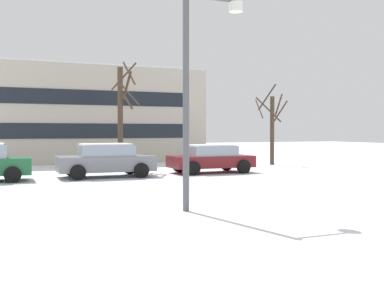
{
  "coord_description": "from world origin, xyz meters",
  "views": [
    {
      "loc": [
        0.01,
        -12.54,
        1.99
      ],
      "look_at": [
        7.33,
        4.69,
        1.48
      ],
      "focal_mm": 43.92,
      "sensor_mm": 36.0,
      "label": 1
    }
  ],
  "objects": [
    {
      "name": "parked_car_gray",
      "position": [
        4.5,
        7.63,
        0.74
      ],
      "size": [
        4.11,
        2.2,
        1.46
      ],
      "color": "slate",
      "rests_on": "ground"
    },
    {
      "name": "parked_car_maroon",
      "position": [
        9.6,
        7.71,
        0.7
      ],
      "size": [
        3.98,
        2.1,
        1.35
      ],
      "color": "maroon",
      "rests_on": "ground"
    },
    {
      "name": "building_far_left",
      "position": [
        5.7,
        20.06,
        3.06
      ],
      "size": [
        14.75,
        8.57,
        6.12
      ],
      "color": "#B2A899",
      "rests_on": "ground"
    },
    {
      "name": "tree_far_right",
      "position": [
        15.24,
        11.19,
        2.35
      ],
      "size": [
        1.88,
        2.11,
        4.87
      ],
      "color": "#423326",
      "rests_on": "ground"
    },
    {
      "name": "street_lamp",
      "position": [
        4.72,
        -1.77,
        3.37
      ],
      "size": [
        1.65,
        0.36,
        5.5
      ],
      "color": "#4C4F54",
      "rests_on": "ground"
    },
    {
      "name": "tree_far_left",
      "position": [
        6.03,
        10.78,
        2.89
      ],
      "size": [
        1.26,
        1.96,
        5.56
      ],
      "color": "#423326",
      "rests_on": "ground"
    }
  ]
}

